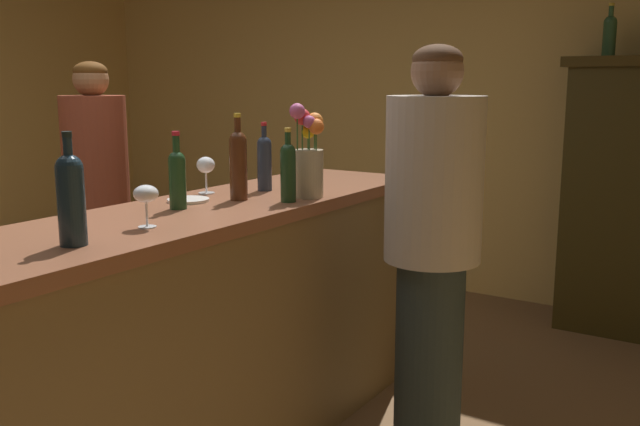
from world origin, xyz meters
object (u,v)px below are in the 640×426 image
Objects in this scene: wine_glass_mid at (146,195)px; bartender at (432,243)px; wine_bottle_riesling at (71,195)px; display_bottle_left at (610,34)px; bar_counter at (211,336)px; wine_bottle_merlot at (288,169)px; cheese_plate at (188,200)px; flower_arrangement at (308,156)px; wine_bottle_malbec at (264,160)px; wine_bottle_rose at (177,176)px; wine_glass_front at (206,166)px; wine_bottle_pinot at (238,162)px; patron_in_navy at (98,204)px.

bartender is (0.62, 0.88, -0.26)m from wine_glass_mid.
display_bottle_left reaches higher than wine_bottle_riesling.
wine_bottle_merlot reaches higher than bar_counter.
wine_bottle_merlot is (0.21, 0.24, 0.65)m from bar_counter.
flower_arrangement is at bearing 45.25° from cheese_plate.
wine_bottle_malbec is at bearing 78.39° from cheese_plate.
wine_bottle_merlot reaches higher than wine_glass_mid.
wine_bottle_rose is 0.37m from wine_glass_front.
wine_glass_front reaches higher than wine_glass_mid.
wine_bottle_rose reaches higher than bar_counter.
wine_bottle_rose is 0.97× the size of wine_bottle_malbec.
wine_glass_mid is 0.37× the size of flower_arrangement.
patron_in_navy is at bearing 168.33° from wine_bottle_pinot.
wine_bottle_malbec is at bearing 144.41° from wine_bottle_merlot.
bartender is at bearing 33.18° from bar_counter.
wine_glass_mid is 0.46× the size of display_bottle_left.
patron_in_navy is at bearing -179.16° from wine_bottle_malbec.
bar_counter is 8.17× the size of wine_bottle_malbec.
wine_bottle_malbec is at bearing 100.60° from wine_glass_mid.
wine_bottle_rose is 2.06× the size of wine_glass_mid.
wine_bottle_malbec is at bearing 96.53° from bar_counter.
bar_counter is 2.97m from display_bottle_left.
wine_bottle_riesling is at bearing -74.58° from wine_bottle_rose.
wine_bottle_malbec is at bearing 33.39° from patron_in_navy.
wine_bottle_rose is at bearing -118.34° from flower_arrangement.
wine_bottle_merlot is 1.38m from patron_in_navy.
wine_bottle_rose is 1.23m from patron_in_navy.
wine_bottle_riesling is (0.16, -0.60, 0.02)m from wine_bottle_rose.
wine_glass_front is (-0.32, 0.93, -0.03)m from wine_bottle_riesling.
patron_in_navy reaches higher than wine_bottle_rose.
wine_bottle_pinot reaches higher than wine_bottle_riesling.
flower_arrangement is (0.26, -0.05, 0.04)m from wine_bottle_malbec.
wine_glass_front is at bearing 14.17° from bartender.
wine_bottle_pinot is 1.21m from patron_in_navy.
wine_bottle_merlot is 0.95× the size of display_bottle_left.
flower_arrangement is (0.01, 0.14, 0.04)m from wine_bottle_merlot.
wine_bottle_riesling is 2.35× the size of wine_glass_mid.
wine_bottle_merlot reaches higher than wine_bottle_rose.
wine_bottle_merlot reaches higher than wine_glass_front.
wine_bottle_pinot is at bearing 99.19° from wine_glass_mid.
wine_bottle_rose is 0.62m from wine_bottle_riesling.
wine_bottle_malbec is 0.82m from bartender.
wine_bottle_malbec reaches higher than wine_glass_front.
wine_glass_front is at bearing -116.20° from display_bottle_left.
wine_bottle_riesling is 2.11× the size of wine_glass_front.
wine_bottle_malbec is 1.14m from wine_bottle_riesling.
wine_bottle_pinot is at bearing 22.19° from bartender.
flower_arrangement is at bearing 61.66° from wine_bottle_rose.
wine_bottle_rose reaches higher than cheese_plate.
flower_arrangement reaches higher than cheese_plate.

